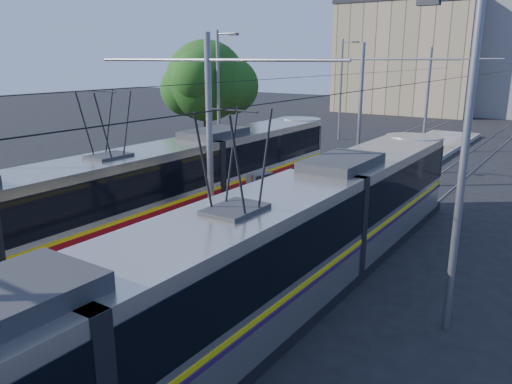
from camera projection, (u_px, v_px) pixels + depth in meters
The scene contains 11 objects.
platform at pixel (331, 197), 23.76m from camera, with size 4.00×50.00×0.30m, color gray.
tactile_strip_left at pixel (304, 189), 24.50m from camera, with size 0.70×50.00×0.01m, color gray.
tactile_strip_right at pixel (360, 198), 22.94m from camera, with size 0.70×50.00×0.01m, color gray.
rails at pixel (331, 200), 23.79m from camera, with size 8.71×70.00×0.03m.
tram_left at pixel (112, 202), 17.29m from camera, with size 2.43×28.53×5.50m.
tram_right at pixel (236, 272), 11.31m from camera, with size 2.43×27.84×5.50m.
catenary at pixel (305, 109), 20.34m from camera, with size 9.20×70.00×7.00m.
street_lamps at pixel (368, 105), 25.91m from camera, with size 15.18×38.22×8.00m.
shelter at pixel (260, 199), 18.76m from camera, with size 0.81×1.07×2.11m.
tree at pixel (212, 82), 29.53m from camera, with size 5.25×4.85×7.62m.
building_left at pixel (411, 57), 61.89m from camera, with size 16.32×12.24×13.32m.
Camera 1 is at (9.82, -3.97, 6.56)m, focal length 35.00 mm.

